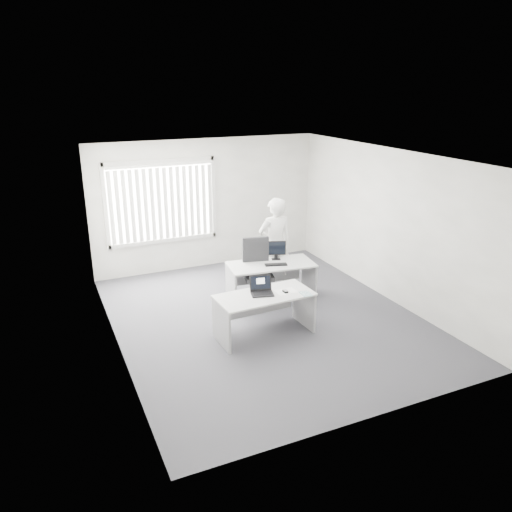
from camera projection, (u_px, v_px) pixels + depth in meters
name	position (u px, v px, depth m)	size (l,w,h in m)	color
ground	(266.00, 318.00, 8.70)	(6.00, 6.00, 0.00)	#48484E
wall_back	(207.00, 204.00, 10.82)	(5.00, 0.02, 2.80)	white
wall_front	(379.00, 315.00, 5.66)	(5.00, 0.02, 2.80)	white
wall_left	(111.00, 263.00, 7.27)	(0.02, 6.00, 2.80)	white
wall_right	(388.00, 225.00, 9.21)	(0.02, 6.00, 2.80)	white
ceiling	(267.00, 156.00, 7.78)	(5.00, 6.00, 0.02)	white
window	(162.00, 202.00, 10.35)	(2.32, 0.06, 1.76)	silver
blinds	(163.00, 204.00, 10.31)	(2.20, 0.10, 1.50)	white
desk_near	(264.00, 306.00, 7.98)	(1.58, 0.79, 0.71)	silver
desk_far	(271.00, 274.00, 9.29)	(1.66, 0.93, 0.72)	silver
office_chair	(257.00, 282.00, 9.31)	(0.81, 0.81, 1.19)	black
person	(275.00, 244.00, 9.66)	(0.68, 0.44, 1.85)	silver
laptop	(262.00, 287.00, 7.87)	(0.35, 0.31, 0.27)	black
paper_sheet	(286.00, 291.00, 8.04)	(0.33, 0.23, 0.00)	white
mouse	(285.00, 291.00, 8.00)	(0.06, 0.10, 0.04)	silver
booklet	(306.00, 294.00, 7.93)	(0.15, 0.21, 0.01)	white
keyboard	(276.00, 265.00, 9.15)	(0.41, 0.14, 0.02)	black
monitor	(276.00, 250.00, 9.39)	(0.36, 0.11, 0.36)	black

